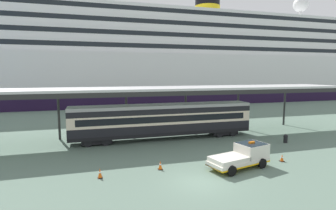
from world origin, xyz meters
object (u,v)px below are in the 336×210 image
train_carriage (164,120)px  service_truck (243,155)px  traffic_cone_mid (100,173)px  cruise_ship (187,62)px  traffic_cone_near (282,158)px  traffic_cone_far (160,165)px  quay_bollard (286,138)px

train_carriage → service_truck: 11.51m
train_carriage → traffic_cone_mid: train_carriage is taller
train_carriage → traffic_cone_mid: size_ratio=27.40×
cruise_ship → traffic_cone_near: (-11.02, -54.04, -10.69)m
traffic_cone_far → quay_bollard: bearing=14.8°
cruise_ship → quay_bollard: cruise_ship is taller
traffic_cone_near → traffic_cone_mid: bearing=177.7°
train_carriage → quay_bollard: train_carriage is taller
train_carriage → traffic_cone_mid: (-7.54, -9.89, -1.92)m
traffic_cone_mid → quay_bollard: bearing=12.6°
traffic_cone_far → quay_bollard: quay_bollard is taller
service_truck → traffic_cone_far: service_truck is taller
cruise_ship → traffic_cone_mid: bearing=-116.4°
cruise_ship → train_carriage: (-18.96, -43.52, -8.70)m
cruise_ship → service_truck: cruise_ship is taller
cruise_ship → quay_bollard: bearing=-97.4°
cruise_ship → traffic_cone_far: cruise_ship is taller
service_truck → traffic_cone_mid: service_truck is taller
cruise_ship → traffic_cone_far: bearing=-112.4°
traffic_cone_far → service_truck: bearing=-10.9°
train_carriage → traffic_cone_near: train_carriage is taller
traffic_cone_near → quay_bollard: bearing=47.6°
train_carriage → traffic_cone_mid: 12.58m
cruise_ship → service_truck: size_ratio=25.09×
service_truck → traffic_cone_far: bearing=169.1°
train_carriage → traffic_cone_near: bearing=-52.9°
train_carriage → quay_bollard: (12.64, -5.37, -1.79)m
traffic_cone_near → traffic_cone_far: size_ratio=0.85×
traffic_cone_mid → service_truck: bearing=-4.3°
service_truck → traffic_cone_far: 6.88m
train_carriage → traffic_cone_near: 13.33m
traffic_cone_near → service_truck: bearing=-176.7°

